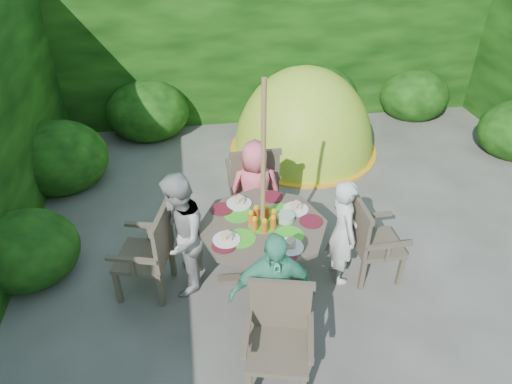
{
  "coord_description": "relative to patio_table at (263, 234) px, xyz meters",
  "views": [
    {
      "loc": [
        -1.57,
        -3.69,
        3.47
      ],
      "look_at": [
        -0.95,
        0.1,
        0.85
      ],
      "focal_mm": 32.0,
      "sensor_mm": 36.0,
      "label": 1
    }
  ],
  "objects": [
    {
      "name": "ground",
      "position": [
        0.95,
        0.3,
        -0.62
      ],
      "size": [
        60.0,
        60.0,
        0.0
      ],
      "primitive_type": "plane",
      "color": "#4B4843",
      "rests_on": "ground"
    },
    {
      "name": "hedge_enclosure",
      "position": [
        0.95,
        1.63,
        0.63
      ],
      "size": [
        9.0,
        9.0,
        2.5
      ],
      "color": "black",
      "rests_on": "ground"
    },
    {
      "name": "patio_table",
      "position": [
        0.0,
        0.0,
        0.0
      ],
      "size": [
        1.36,
        1.36,
        0.89
      ],
      "rotation": [
        0.0,
        0.0,
        -0.07
      ],
      "color": "#40372A",
      "rests_on": "ground"
    },
    {
      "name": "parasol_pole",
      "position": [
        -0.0,
        -0.0,
        0.48
      ],
      "size": [
        0.05,
        0.05,
        2.2
      ],
      "primitive_type": "cylinder",
      "rotation": [
        0.0,
        0.0,
        -0.07
      ],
      "color": "olive",
      "rests_on": "ground"
    },
    {
      "name": "garden_chair_right",
      "position": [
        1.09,
        -0.08,
        -0.15
      ],
      "size": [
        0.48,
        0.53,
        0.88
      ],
      "rotation": [
        0.0,
        0.0,
        1.57
      ],
      "color": "#40372A",
      "rests_on": "ground"
    },
    {
      "name": "garden_chair_left",
      "position": [
        -1.1,
        0.06,
        -0.13
      ],
      "size": [
        0.62,
        0.67,
        0.93
      ],
      "rotation": [
        0.0,
        0.0,
        -1.84
      ],
      "color": "#40372A",
      "rests_on": "ground"
    },
    {
      "name": "garden_chair_back",
      "position": [
        0.08,
        1.09,
        -0.1
      ],
      "size": [
        0.59,
        0.53,
        0.99
      ],
      "rotation": [
        0.0,
        0.0,
        3.14
      ],
      "color": "#40372A",
      "rests_on": "ground"
    },
    {
      "name": "garden_chair_front",
      "position": [
        -0.07,
        -1.1,
        -0.14
      ],
      "size": [
        0.64,
        0.6,
        0.9
      ],
      "rotation": [
        0.0,
        0.0,
        -0.26
      ],
      "color": "#40372A",
      "rests_on": "ground"
    },
    {
      "name": "child_right",
      "position": [
        0.79,
        -0.06,
        -0.03
      ],
      "size": [
        0.31,
        0.45,
        1.18
      ],
      "primitive_type": "imported",
      "rotation": [
        0.0,
        0.0,
        1.64
      ],
      "color": "silver",
      "rests_on": "ground"
    },
    {
      "name": "child_left",
      "position": [
        -0.8,
        0.05,
        0.04
      ],
      "size": [
        0.59,
        0.71,
        1.32
      ],
      "primitive_type": "imported",
      "rotation": [
        0.0,
        0.0,
        -1.72
      ],
      "color": "#ABAAA5",
      "rests_on": "ground"
    },
    {
      "name": "child_back",
      "position": [
        0.05,
        0.8,
        -0.02
      ],
      "size": [
        0.62,
        0.43,
        1.2
      ],
      "primitive_type": "imported",
      "rotation": [
        0.0,
        0.0,
        3.06
      ],
      "color": "#F36475",
      "rests_on": "ground"
    },
    {
      "name": "child_front",
      "position": [
        -0.06,
        -0.8,
        0.01
      ],
      "size": [
        0.74,
        0.32,
        1.26
      ],
      "primitive_type": "imported",
      "rotation": [
        0.0,
        0.0,
        -0.01
      ],
      "color": "#4BB188",
      "rests_on": "ground"
    },
    {
      "name": "dome_tent",
      "position": [
        1.11,
        2.69,
        -0.62
      ],
      "size": [
        2.54,
        2.54,
        2.59
      ],
      "rotation": [
        0.0,
        0.0,
        -0.22
      ],
      "color": "#B8DB2A",
      "rests_on": "ground"
    }
  ]
}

